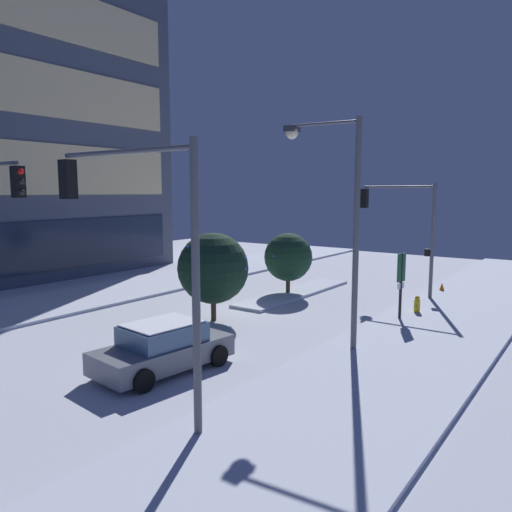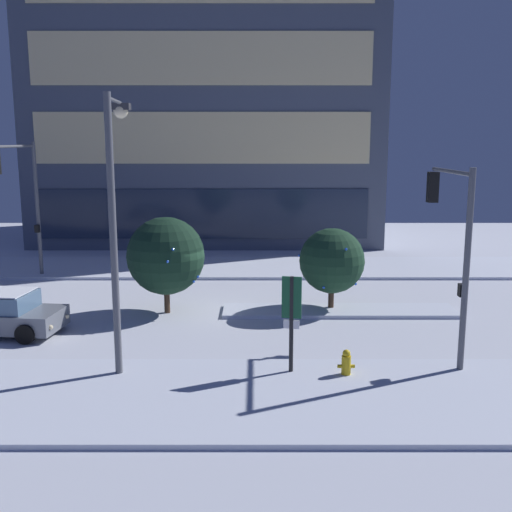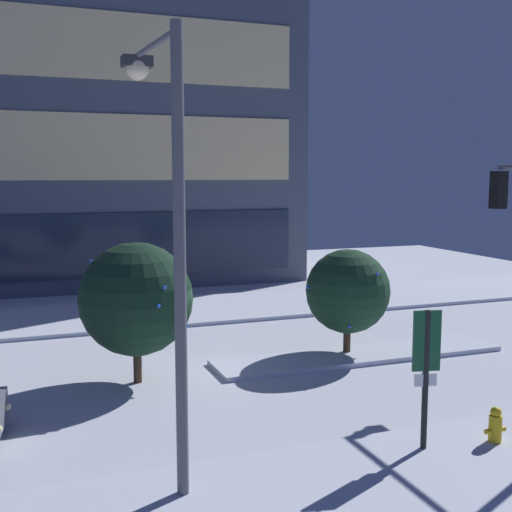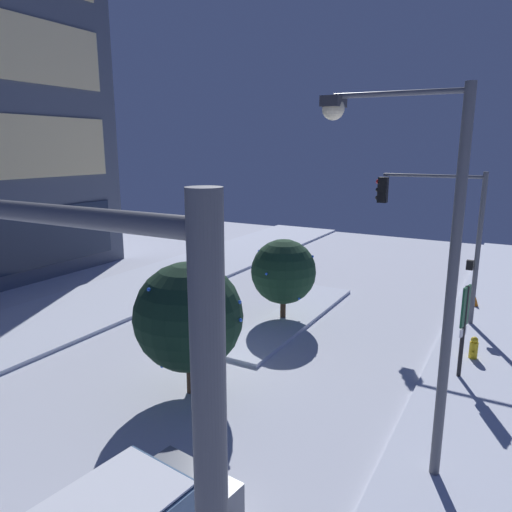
# 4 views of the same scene
# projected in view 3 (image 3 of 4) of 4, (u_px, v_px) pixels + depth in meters

# --- Properties ---
(ground) EXTENTS (52.00, 52.00, 0.00)m
(ground) POSITION_uv_depth(u_px,v_px,m) (166.00, 378.00, 17.38)
(ground) COLOR silver
(curb_strip_far) EXTENTS (52.00, 5.20, 0.14)m
(curb_strip_far) POSITION_uv_depth(u_px,v_px,m) (120.00, 315.00, 24.92)
(curb_strip_far) COLOR silver
(curb_strip_far) RESTS_ON ground
(median_strip) EXTENTS (9.00, 1.80, 0.14)m
(median_strip) POSITION_uv_depth(u_px,v_px,m) (360.00, 355.00, 19.39)
(median_strip) COLOR silver
(median_strip) RESTS_ON ground
(street_lamp_arched) EXTENTS (0.56, 2.72, 7.80)m
(street_lamp_arched) POSITION_uv_depth(u_px,v_px,m) (166.00, 197.00, 10.87)
(street_lamp_arched) COLOR #565960
(street_lamp_arched) RESTS_ON ground
(fire_hydrant) EXTENTS (0.48, 0.26, 0.86)m
(fire_hydrant) POSITION_uv_depth(u_px,v_px,m) (495.00, 428.00, 12.89)
(fire_hydrant) COLOR gold
(fire_hydrant) RESTS_ON ground
(parking_info_sign) EXTENTS (0.55, 0.17, 2.88)m
(parking_info_sign) POSITION_uv_depth(u_px,v_px,m) (426.00, 364.00, 12.40)
(parking_info_sign) COLOR black
(parking_info_sign) RESTS_ON ground
(decorated_tree_median) EXTENTS (2.57, 2.52, 3.26)m
(decorated_tree_median) POSITION_uv_depth(u_px,v_px,m) (348.00, 291.00, 19.29)
(decorated_tree_median) COLOR #473323
(decorated_tree_median) RESTS_ON ground
(decorated_tree_left_of_median) EXTENTS (2.97, 3.01, 3.73)m
(decorated_tree_left_of_median) POSITION_uv_depth(u_px,v_px,m) (136.00, 299.00, 16.80)
(decorated_tree_left_of_median) COLOR #473323
(decorated_tree_left_of_median) RESTS_ON ground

